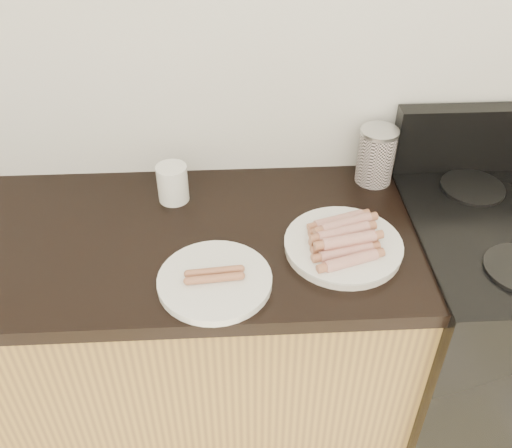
{
  "coord_description": "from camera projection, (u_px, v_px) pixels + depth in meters",
  "views": [
    {
      "loc": [
        -0.08,
        0.54,
        1.86
      ],
      "look_at": [
        -0.02,
        1.62,
        0.99
      ],
      "focal_mm": 40.0,
      "sensor_mm": 36.0,
      "label": 1
    }
  ],
  "objects": [
    {
      "name": "hotdog_pile",
      "position": [
        344.0,
        237.0,
        1.42
      ],
      "size": [
        0.14,
        0.22,
        0.05
      ],
      "rotation": [
        0.0,
        0.0,
        0.25
      ],
      "color": "maroon",
      "rests_on": "main_plate"
    },
    {
      "name": "stove",
      "position": [
        509.0,
        336.0,
        1.79
      ],
      "size": [
        0.76,
        0.65,
        0.91
      ],
      "color": "black",
      "rests_on": "floor"
    },
    {
      "name": "main_plate",
      "position": [
        343.0,
        247.0,
        1.44
      ],
      "size": [
        0.34,
        0.34,
        0.02
      ],
      "primitive_type": "cylinder",
      "rotation": [
        0.0,
        0.0,
        0.16
      ],
      "color": "white",
      "rests_on": "counter_slab"
    },
    {
      "name": "plain_sausages",
      "position": [
        214.0,
        275.0,
        1.33
      ],
      "size": [
        0.13,
        0.05,
        0.02
      ],
      "rotation": [
        0.0,
        0.0,
        0.09
      ],
      "color": "#C66736",
      "rests_on": "side_plate"
    },
    {
      "name": "canister",
      "position": [
        376.0,
        156.0,
        1.64
      ],
      "size": [
        0.11,
        0.11,
        0.17
      ],
      "rotation": [
        0.0,
        0.0,
        -0.23
      ],
      "color": "silver",
      "rests_on": "counter_slab"
    },
    {
      "name": "mug",
      "position": [
        173.0,
        183.0,
        1.58
      ],
      "size": [
        0.11,
        0.11,
        0.11
      ],
      "primitive_type": "cylinder",
      "rotation": [
        0.0,
        0.0,
        -0.31
      ],
      "color": "silver",
      "rests_on": "counter_slab"
    },
    {
      "name": "side_plate",
      "position": [
        215.0,
        281.0,
        1.34
      ],
      "size": [
        0.28,
        0.28,
        0.02
      ],
      "primitive_type": "cylinder",
      "rotation": [
        0.0,
        0.0,
        -0.05
      ],
      "color": "white",
      "rests_on": "counter_slab"
    },
    {
      "name": "cabinet_base",
      "position": [
        37.0,
        358.0,
        1.76
      ],
      "size": [
        2.2,
        0.59,
        0.86
      ],
      "primitive_type": "cube",
      "color": "#A47C37",
      "rests_on": "floor"
    },
    {
      "name": "burner_far_left",
      "position": [
        473.0,
        187.0,
        1.63
      ],
      "size": [
        0.18,
        0.18,
        0.01
      ],
      "primitive_type": "cylinder",
      "color": "black",
      "rests_on": "stove"
    },
    {
      "name": "wall_back",
      "position": [
        257.0,
        40.0,
        1.49
      ],
      "size": [
        4.0,
        0.04,
        2.6
      ],
      "primitive_type": "cube",
      "color": "silver",
      "rests_on": "ground"
    }
  ]
}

